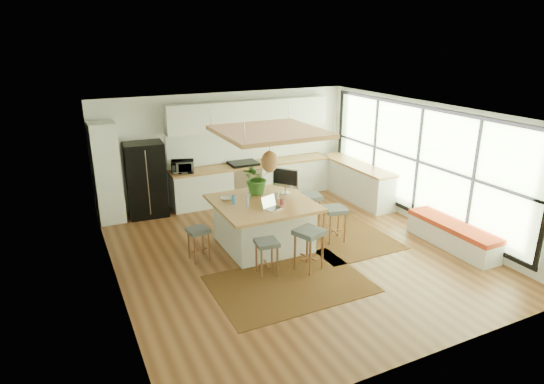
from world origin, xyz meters
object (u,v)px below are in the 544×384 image
island_plant (257,181)px  stool_right_back (309,213)px  stool_near_left (267,256)px  island (263,224)px  stool_left_side (199,242)px  laptop (273,203)px  monitor (286,181)px  stool_near_right (309,251)px  microwave (183,165)px  stool_right_front (334,225)px  fridge (146,177)px

island_plant → stool_right_back: bearing=-9.0°
stool_near_left → island: bearing=68.4°
stool_left_side → stool_near_left: bearing=-49.7°
laptop → monitor: size_ratio=0.61×
stool_near_right → microwave: microwave is taller
stool_right_front → stool_right_back: 0.78m
stool_near_right → stool_right_back: bearing=59.8°
stool_right_back → laptop: laptop is taller
stool_left_side → island_plant: size_ratio=0.90×
stool_right_front → island_plant: island_plant is taller
fridge → island_plant: fridge is taller
island → stool_near_left: (-0.44, -1.11, -0.11)m
microwave → stool_right_back: bearing=-32.8°
stool_near_right → laptop: (-0.31, 0.83, 0.70)m
stool_right_front → stool_left_side: size_ratio=1.15×
laptop → monitor: monitor is taller
fridge → laptop: (1.73, -3.10, 0.12)m
fridge → island_plant: bearing=-45.4°
stool_near_right → stool_right_back: stool_right_back is taller
monitor → fridge: bearing=-171.8°
fridge → island: 3.20m
island → island_plant: 0.90m
stool_right_front → island_plant: (-1.29, 0.95, 0.85)m
stool_right_back → island_plant: (-1.13, 0.18, 0.85)m
stool_right_front → monitor: bearing=138.1°
island → stool_near_right: size_ratio=2.41×
island → monitor: monitor is taller
island → stool_right_back: size_ratio=2.34×
island → stool_near_left: 1.20m
stool_left_side → monitor: monitor is taller
stool_near_right → island_plant: 1.97m
fridge → stool_near_left: fridge is taller
fridge → laptop: 3.55m
island → monitor: 0.98m
stool_near_left → microwave: size_ratio=1.24×
stool_near_right → laptop: size_ratio=2.15×
stool_near_left → monitor: size_ratio=1.10×
stool_right_back → island_plant: size_ratio=1.13×
stool_right_front → monitor: 1.33m
fridge → island: bearing=-52.7°
stool_near_right → monitor: (0.31, 1.51, 0.83)m
island → island_plant: size_ratio=2.65×
stool_near_right → monitor: 1.75m
laptop → microwave: bearing=85.0°
fridge → microwave: 0.89m
fridge → laptop: fridge is taller
stool_near_left → stool_right_back: bearing=40.5°
monitor → stool_near_right: bearing=-47.7°
stool_right_front → stool_right_back: (-0.15, 0.77, 0.00)m
stool_near_right → stool_right_front: size_ratio=1.06×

